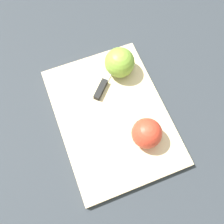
# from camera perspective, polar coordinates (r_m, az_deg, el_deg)

# --- Properties ---
(ground_plane) EXTENTS (4.00, 4.00, 0.00)m
(ground_plane) POSITION_cam_1_polar(r_m,az_deg,el_deg) (0.73, 0.00, -1.19)
(ground_plane) COLOR #282D33
(cutting_board) EXTENTS (0.44, 0.35, 0.02)m
(cutting_board) POSITION_cam_1_polar(r_m,az_deg,el_deg) (0.72, 0.00, -0.91)
(cutting_board) COLOR #D1B789
(cutting_board) RESTS_ON ground_plane
(apple_half_left) EXTENTS (0.08, 0.08, 0.08)m
(apple_half_left) POSITION_cam_1_polar(r_m,az_deg,el_deg) (0.66, 7.56, -4.62)
(apple_half_left) COLOR red
(apple_half_left) RESTS_ON cutting_board
(apple_half_right) EXTENTS (0.08, 0.08, 0.08)m
(apple_half_right) POSITION_cam_1_polar(r_m,az_deg,el_deg) (0.74, 1.69, 10.69)
(apple_half_right) COLOR olive
(apple_half_right) RESTS_ON cutting_board
(knife) EXTENTS (0.14, 0.10, 0.02)m
(knife) POSITION_cam_1_polar(r_m,az_deg,el_deg) (0.74, -2.03, 5.77)
(knife) COLOR silver
(knife) RESTS_ON cutting_board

